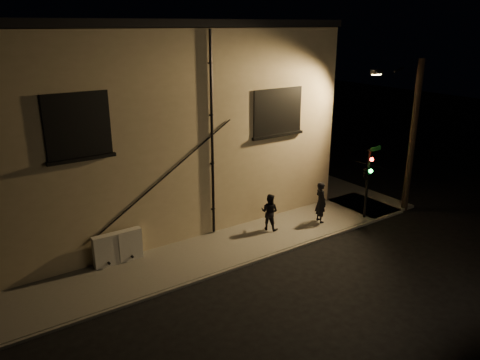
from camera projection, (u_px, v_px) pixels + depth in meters
ground at (290, 250)px, 18.79m from camera, size 90.00×90.00×0.00m
sidewalk at (251, 208)px, 22.86m from camera, size 21.00×16.00×0.12m
building at (126, 115)px, 22.81m from camera, size 16.20×12.23×8.80m
utility_cabinet at (118, 247)px, 17.38m from camera, size 1.84×0.31×1.21m
pedestrian_a at (321, 202)px, 20.88m from camera, size 0.60×0.77×1.88m
pedestrian_b at (270, 212)px, 20.15m from camera, size 0.92×0.98×1.62m
traffic_signal at (367, 173)px, 20.78m from camera, size 1.18×1.93×3.30m
streetlamp_pole at (411, 133)px, 21.64m from camera, size 2.02×1.39×7.20m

